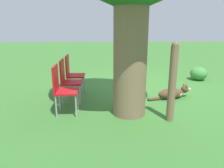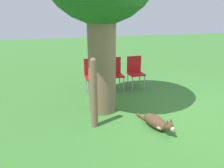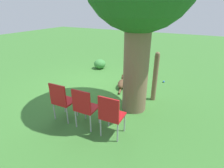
# 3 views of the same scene
# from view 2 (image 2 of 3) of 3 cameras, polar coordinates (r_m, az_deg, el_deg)

# --- Properties ---
(ground_plane) EXTENTS (30.00, 30.00, 0.00)m
(ground_plane) POSITION_cam_2_polar(r_m,az_deg,el_deg) (5.30, 14.67, -6.77)
(ground_plane) COLOR #38702D
(dog) EXTENTS (1.06, 0.42, 0.34)m
(dog) POSITION_cam_2_polar(r_m,az_deg,el_deg) (4.46, 11.70, -9.80)
(dog) COLOR #513823
(dog) RESTS_ON ground_plane
(fence_post) EXTENTS (0.13, 0.13, 1.41)m
(fence_post) POSITION_cam_2_polar(r_m,az_deg,el_deg) (4.21, -4.74, -2.44)
(fence_post) COLOR brown
(fence_post) RESTS_ON ground_plane
(red_chair_0) EXTENTS (0.43, 0.45, 0.95)m
(red_chair_0) POSITION_cam_2_polar(r_m,az_deg,el_deg) (6.49, 6.08, 3.59)
(red_chair_0) COLOR #B21419
(red_chair_0) RESTS_ON ground_plane
(red_chair_1) EXTENTS (0.43, 0.45, 0.95)m
(red_chair_1) POSITION_cam_2_polar(r_m,az_deg,el_deg) (6.30, 0.66, 3.21)
(red_chair_1) COLOR #B21419
(red_chair_1) RESTS_ON ground_plane
(red_chair_2) EXTENTS (0.43, 0.45, 0.95)m
(red_chair_2) POSITION_cam_2_polar(r_m,az_deg,el_deg) (6.16, -5.05, 2.79)
(red_chair_2) COLOR #B21419
(red_chair_2) RESTS_ON ground_plane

